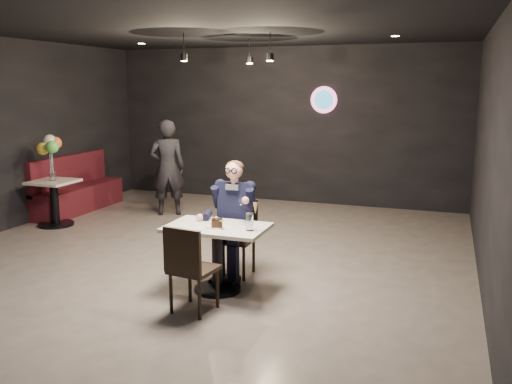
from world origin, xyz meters
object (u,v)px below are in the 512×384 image
at_px(chair_near, 194,267).
at_px(side_table, 55,201).
at_px(sundae_glass, 250,222).
at_px(balloon_vase, 53,176).
at_px(passerby, 167,168).
at_px(booth_bench, 78,184).
at_px(seated_man, 235,217).
at_px(chair_far, 235,238).
at_px(main_table, 217,258).

xyz_separation_m(chair_near, side_table, (-3.67, 2.35, -0.05)).
distance_m(sundae_glass, balloon_vase, 4.46).
bearing_deg(passerby, booth_bench, -17.89).
xyz_separation_m(sundae_glass, booth_bench, (-4.37, 2.82, -0.33)).
relative_size(seated_man, side_table, 1.75).
distance_m(chair_near, sundae_glass, 0.77).
distance_m(sundae_glass, side_table, 4.48).
distance_m(sundae_glass, passerby, 4.13).
xyz_separation_m(chair_far, seated_man, (0.00, 0.00, 0.26)).
relative_size(seated_man, booth_bench, 0.71).
distance_m(chair_near, booth_bench, 5.19).
distance_m(main_table, chair_far, 0.56).
height_order(chair_far, side_table, chair_far).
distance_m(booth_bench, passerby, 1.74).
height_order(chair_far, sundae_glass, sundae_glass).
relative_size(seated_man, passerby, 0.85).
xyz_separation_m(chair_near, balloon_vase, (-3.67, 2.35, 0.37)).
xyz_separation_m(sundae_glass, passerby, (-2.70, 3.13, 0.00)).
relative_size(main_table, side_table, 1.34).
bearing_deg(booth_bench, passerby, 10.54).
bearing_deg(chair_far, main_table, -90.00).
distance_m(main_table, sundae_glass, 0.62).
distance_m(main_table, side_table, 4.07).
relative_size(seated_man, sundae_glass, 7.76).
bearing_deg(chair_near, main_table, 97.38).
xyz_separation_m(seated_man, passerby, (-2.29, 2.53, 0.12)).
relative_size(chair_far, booth_bench, 0.45).
bearing_deg(chair_far, booth_bench, 150.82).
distance_m(chair_near, passerby, 4.34).
xyz_separation_m(seated_man, balloon_vase, (-3.67, 1.22, 0.11)).
distance_m(side_table, balloon_vase, 0.42).
bearing_deg(passerby, side_table, 15.19).
distance_m(chair_near, seated_man, 1.16).
bearing_deg(booth_bench, sundae_glass, -32.80).
relative_size(main_table, balloon_vase, 7.12).
xyz_separation_m(side_table, balloon_vase, (0.00, 0.00, 0.42)).
bearing_deg(balloon_vase, chair_near, -32.62).
relative_size(balloon_vase, passerby, 0.09).
bearing_deg(chair_far, side_table, 161.66).
bearing_deg(main_table, booth_bench, 145.13).
height_order(sundae_glass, passerby, passerby).
bearing_deg(main_table, passerby, 126.68).
xyz_separation_m(main_table, booth_bench, (-3.97, 2.77, 0.13)).
xyz_separation_m(chair_far, side_table, (-3.67, 1.22, -0.05)).
xyz_separation_m(side_table, passerby, (1.38, 1.31, 0.43)).
relative_size(chair_far, passerby, 0.55).
bearing_deg(main_table, chair_far, 90.00).
height_order(chair_far, seated_man, seated_man).
relative_size(sundae_glass, booth_bench, 0.09).
height_order(main_table, passerby, passerby).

